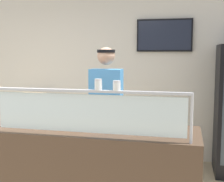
# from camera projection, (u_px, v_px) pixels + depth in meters

# --- Properties ---
(shop_rear_unit) EXTENTS (6.38, 0.13, 2.70)m
(shop_rear_unit) POSITION_uv_depth(u_px,v_px,m) (134.00, 74.00, 5.04)
(shop_rear_unit) COLOR silver
(shop_rear_unit) RESTS_ON ground
(serving_counter) EXTENTS (1.98, 0.72, 0.95)m
(serving_counter) POSITION_uv_depth(u_px,v_px,m) (97.00, 176.00, 3.11)
(serving_counter) COLOR #4C3828
(serving_counter) RESTS_ON ground
(sneeze_guard) EXTENTS (1.80, 0.06, 0.42)m
(sneeze_guard) POSITION_uv_depth(u_px,v_px,m) (87.00, 107.00, 2.74)
(sneeze_guard) COLOR #B2B5BC
(sneeze_guard) RESTS_ON serving_counter
(pizza_tray) EXTENTS (0.47, 0.47, 0.04)m
(pizza_tray) POSITION_uv_depth(u_px,v_px,m) (77.00, 124.00, 3.19)
(pizza_tray) COLOR #9EA0A8
(pizza_tray) RESTS_ON serving_counter
(pizza_server) EXTENTS (0.14, 0.29, 0.01)m
(pizza_server) POSITION_uv_depth(u_px,v_px,m) (74.00, 122.00, 3.18)
(pizza_server) COLOR #ADAFB7
(pizza_server) RESTS_ON pizza_tray
(parmesan_shaker) EXTENTS (0.06, 0.06, 0.10)m
(parmesan_shaker) POSITION_uv_depth(u_px,v_px,m) (98.00, 85.00, 2.69)
(parmesan_shaker) COLOR white
(parmesan_shaker) RESTS_ON sneeze_guard
(pepper_flake_shaker) EXTENTS (0.07, 0.07, 0.09)m
(pepper_flake_shaker) POSITION_uv_depth(u_px,v_px,m) (117.00, 86.00, 2.65)
(pepper_flake_shaker) COLOR white
(pepper_flake_shaker) RESTS_ON sneeze_guard
(worker_figure) EXTENTS (0.41, 0.50, 1.76)m
(worker_figure) POSITION_uv_depth(u_px,v_px,m) (106.00, 110.00, 3.77)
(worker_figure) COLOR #23232D
(worker_figure) RESTS_ON ground
(prep_shelf) EXTENTS (0.70, 0.55, 0.87)m
(prep_shelf) POSITION_uv_depth(u_px,v_px,m) (30.00, 131.00, 5.05)
(prep_shelf) COLOR #B7BABF
(prep_shelf) RESTS_ON ground
(pizza_box_stack) EXTENTS (0.44, 0.43, 0.18)m
(pizza_box_stack) POSITION_uv_depth(u_px,v_px,m) (29.00, 99.00, 4.98)
(pizza_box_stack) COLOR tan
(pizza_box_stack) RESTS_ON prep_shelf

